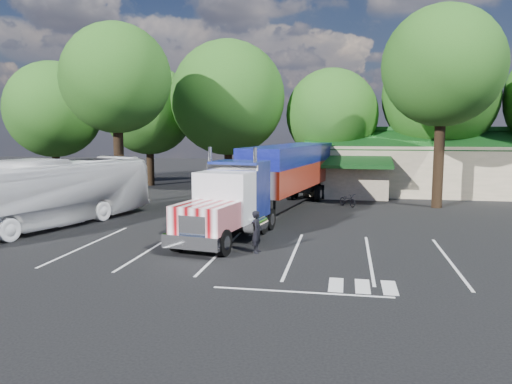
% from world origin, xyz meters
% --- Properties ---
extents(ground, '(120.00, 120.00, 0.00)m').
position_xyz_m(ground, '(0.00, 0.00, 0.00)').
color(ground, black).
rests_on(ground, ground).
extents(event_hall, '(24.20, 14.12, 5.55)m').
position_xyz_m(event_hall, '(13.74, 17.81, 2.21)').
color(event_hall, beige).
rests_on(event_hall, ground).
extents(tree_row_a, '(9.00, 9.00, 11.68)m').
position_xyz_m(tree_row_a, '(-22.00, 16.50, 7.16)').
color(tree_row_a, black).
rests_on(tree_row_a, ground).
extents(tree_row_b, '(8.40, 8.40, 11.35)m').
position_xyz_m(tree_row_b, '(-13.00, 17.80, 7.13)').
color(tree_row_b, black).
rests_on(tree_row_b, ground).
extents(tree_row_c, '(10.00, 10.00, 13.05)m').
position_xyz_m(tree_row_c, '(-5.00, 16.20, 8.04)').
color(tree_row_c, black).
rests_on(tree_row_c, ground).
extents(tree_row_d, '(8.00, 8.00, 10.60)m').
position_xyz_m(tree_row_d, '(4.00, 17.50, 6.58)').
color(tree_row_d, black).
rests_on(tree_row_d, ground).
extents(tree_row_e, '(9.60, 9.60, 12.90)m').
position_xyz_m(tree_row_e, '(13.00, 18.00, 8.09)').
color(tree_row_e, black).
rests_on(tree_row_e, ground).
extents(tree_near_left, '(7.60, 7.60, 12.65)m').
position_xyz_m(tree_near_left, '(-10.50, 6.00, 8.81)').
color(tree_near_left, black).
rests_on(tree_near_left, ground).
extents(tree_near_right, '(8.00, 8.00, 13.50)m').
position_xyz_m(tree_near_right, '(11.50, 8.50, 9.46)').
color(tree_near_right, black).
rests_on(tree_near_right, ground).
extents(semi_truck, '(6.43, 21.52, 4.48)m').
position_xyz_m(semi_truck, '(1.14, 3.92, 2.54)').
color(semi_truck, black).
rests_on(semi_truck, ground).
extents(woman, '(0.48, 0.70, 1.85)m').
position_xyz_m(woman, '(1.60, -6.00, 0.92)').
color(woman, black).
rests_on(woman, ground).
extents(bicycle, '(1.50, 1.70, 0.89)m').
position_xyz_m(bicycle, '(5.50, 8.00, 0.44)').
color(bicycle, black).
rests_on(bicycle, ground).
extents(tour_bus, '(6.83, 13.79, 3.75)m').
position_xyz_m(tour_bus, '(-10.74, -2.32, 1.87)').
color(tour_bus, silver).
rests_on(tour_bus, ground).
extents(silver_sedan, '(4.95, 3.57, 1.55)m').
position_xyz_m(silver_sedan, '(5.00, 14.00, 0.78)').
color(silver_sedan, '#999BA0').
rests_on(silver_sedan, ground).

